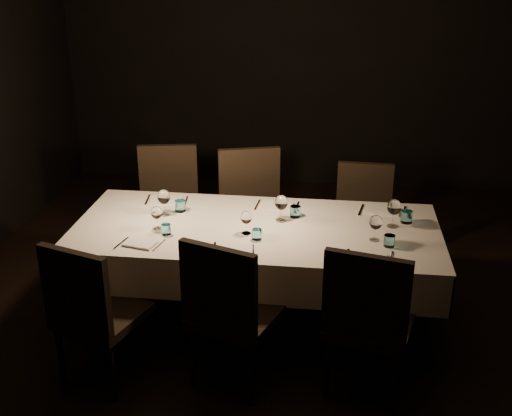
# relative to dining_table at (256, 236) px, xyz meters

# --- Properties ---
(room) EXTENTS (5.01, 6.01, 3.01)m
(room) POSITION_rel_dining_table_xyz_m (0.00, 0.00, 0.81)
(room) COLOR black
(room) RESTS_ON ground
(dining_table) EXTENTS (2.52, 1.12, 0.76)m
(dining_table) POSITION_rel_dining_table_xyz_m (0.00, 0.00, 0.00)
(dining_table) COLOR black
(dining_table) RESTS_ON ground
(chair_near_left) EXTENTS (0.59, 0.59, 0.98)m
(chair_near_left) POSITION_rel_dining_table_xyz_m (-0.89, -0.83, -0.15)
(chair_near_left) COLOR black
(chair_near_left) RESTS_ON ground
(place_setting_near_left) EXTENTS (0.31, 0.39, 0.17)m
(place_setting_near_left) POSITION_rel_dining_table_xyz_m (-0.66, -0.22, 0.14)
(place_setting_near_left) COLOR beige
(place_setting_near_left) RESTS_ON dining_table
(chair_near_center) EXTENTS (0.62, 0.62, 1.01)m
(chair_near_center) POSITION_rel_dining_table_xyz_m (-0.07, -0.74, -0.13)
(chair_near_center) COLOR black
(chair_near_center) RESTS_ON ground
(place_setting_near_center) EXTENTS (0.30, 0.39, 0.16)m
(place_setting_near_center) POSITION_rel_dining_table_xyz_m (-0.05, -0.22, 0.14)
(place_setting_near_center) COLOR beige
(place_setting_near_center) RESTS_ON dining_table
(chair_near_right) EXTENTS (0.59, 0.59, 1.02)m
(chair_near_right) POSITION_rel_dining_table_xyz_m (0.75, -0.74, -0.13)
(chair_near_right) COLOR black
(chair_near_right) RESTS_ON ground
(place_setting_near_right) EXTENTS (0.34, 0.40, 0.18)m
(place_setting_near_right) POSITION_rel_dining_table_xyz_m (0.81, -0.22, 0.14)
(place_setting_near_right) COLOR beige
(place_setting_near_right) RESTS_ON dining_table
(chair_far_left) EXTENTS (0.57, 0.57, 1.02)m
(chair_far_left) POSITION_rel_dining_table_xyz_m (-0.85, 0.85, -0.13)
(chair_far_left) COLOR black
(chair_far_left) RESTS_ON ground
(place_setting_far_left) EXTENTS (0.36, 0.41, 0.19)m
(place_setting_far_left) POSITION_rel_dining_table_xyz_m (-0.67, 0.22, 0.15)
(place_setting_far_left) COLOR beige
(place_setting_far_left) RESTS_ON dining_table
(chair_far_center) EXTENTS (0.62, 0.62, 1.05)m
(chair_far_center) POSITION_rel_dining_table_xyz_m (-0.13, 0.76, -0.12)
(chair_far_center) COLOR black
(chair_far_center) RESTS_ON ground
(place_setting_far_center) EXTENTS (0.35, 0.41, 0.19)m
(place_setting_far_center) POSITION_rel_dining_table_xyz_m (0.17, 0.22, 0.15)
(place_setting_far_center) COLOR beige
(place_setting_far_center) RESTS_ON dining_table
(chair_far_right) EXTENTS (0.47, 0.47, 0.94)m
(chair_far_right) POSITION_rel_dining_table_xyz_m (0.77, 0.85, -0.17)
(chair_far_right) COLOR black
(chair_far_right) RESTS_ON ground
(place_setting_far_right) EXTENTS (0.38, 0.42, 0.20)m
(place_setting_far_right) POSITION_rel_dining_table_xyz_m (0.94, 0.22, 0.15)
(place_setting_far_right) COLOR beige
(place_setting_far_right) RESTS_ON dining_table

